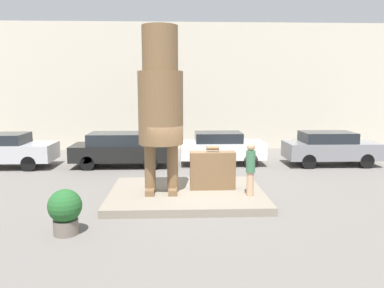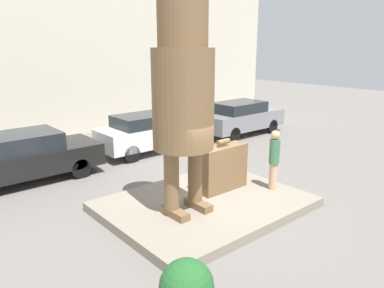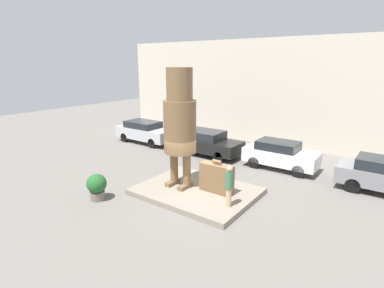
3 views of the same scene
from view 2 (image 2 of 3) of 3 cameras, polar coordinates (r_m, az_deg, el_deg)
ground_plane at (r=10.29m, az=2.02°, el=-9.79°), size 60.00×60.00×0.00m
pedestal at (r=10.24m, az=2.02°, el=-9.17°), size 5.18×3.98×0.25m
building_backdrop at (r=18.52m, az=-20.94°, el=12.37°), size 28.00×0.60×7.50m
statue_figure at (r=8.74m, az=-1.37°, el=9.02°), size 1.46×1.46×5.40m
giant_suitcase at (r=10.71m, az=4.70°, el=-3.64°), size 1.55×0.49×1.50m
tourist at (r=10.87m, az=12.41°, el=-2.01°), size 0.30×0.30×1.74m
parked_car_black at (r=13.10m, az=-24.25°, el=-1.70°), size 4.59×1.90×1.60m
parked_car_white at (r=15.27m, az=-6.93°, el=1.79°), size 4.04×1.71×1.58m
parked_car_grey at (r=18.33m, az=7.51°, el=4.08°), size 4.40×1.76×1.62m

